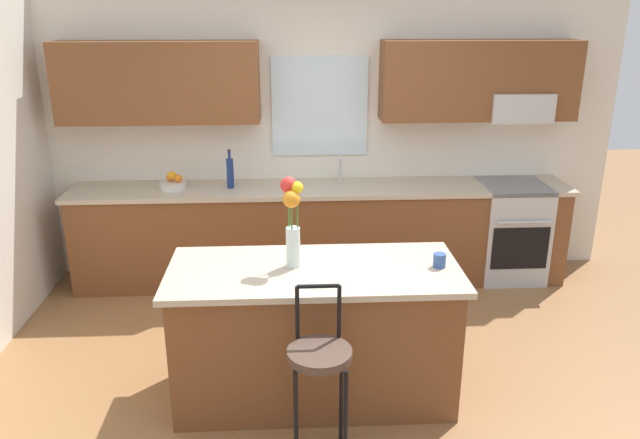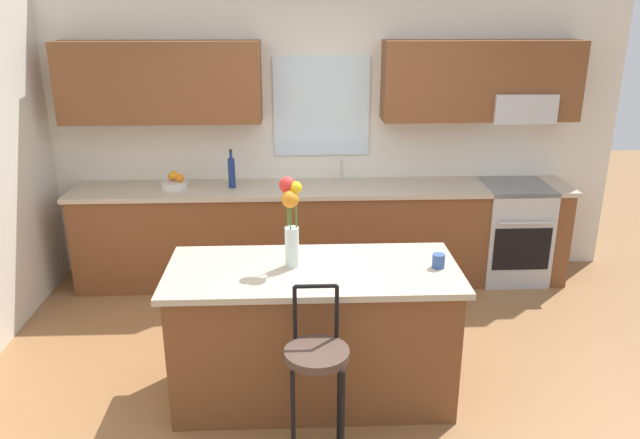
{
  "view_description": "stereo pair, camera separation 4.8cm",
  "coord_description": "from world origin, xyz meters",
  "px_view_note": "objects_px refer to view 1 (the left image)",
  "views": [
    {
      "loc": [
        -0.31,
        -3.74,
        2.49
      ],
      "look_at": [
        -0.07,
        0.55,
        1.0
      ],
      "focal_mm": 34.81,
      "sensor_mm": 36.0,
      "label": 1
    },
    {
      "loc": [
        -0.26,
        -3.74,
        2.49
      ],
      "look_at": [
        -0.07,
        0.55,
        1.0
      ],
      "focal_mm": 34.81,
      "sensor_mm": 36.0,
      "label": 2
    }
  ],
  "objects_px": {
    "bar_stool_near": "(319,361)",
    "kitchen_island": "(314,332)",
    "flower_vase": "(292,216)",
    "fruit_bowl_oranges": "(173,183)",
    "bottle_olive_oil": "(230,172)",
    "mug_ceramic": "(439,260)",
    "oven_range": "(510,231)"
  },
  "relations": [
    {
      "from": "oven_range",
      "to": "bar_stool_near",
      "type": "bearing_deg",
      "value": -128.32
    },
    {
      "from": "flower_vase",
      "to": "mug_ceramic",
      "type": "xyz_separation_m",
      "value": [
        0.93,
        -0.06,
        -0.29
      ]
    },
    {
      "from": "flower_vase",
      "to": "mug_ceramic",
      "type": "relative_size",
      "value": 6.45
    },
    {
      "from": "oven_range",
      "to": "fruit_bowl_oranges",
      "type": "distance_m",
      "value": 3.17
    },
    {
      "from": "flower_vase",
      "to": "fruit_bowl_oranges",
      "type": "bearing_deg",
      "value": 120.18
    },
    {
      "from": "bar_stool_near",
      "to": "fruit_bowl_oranges",
      "type": "height_order",
      "value": "fruit_bowl_oranges"
    },
    {
      "from": "bar_stool_near",
      "to": "bottle_olive_oil",
      "type": "relative_size",
      "value": 2.96
    },
    {
      "from": "bar_stool_near",
      "to": "fruit_bowl_oranges",
      "type": "xyz_separation_m",
      "value": [
        -1.19,
        2.48,
        0.33
      ]
    },
    {
      "from": "fruit_bowl_oranges",
      "to": "bar_stool_near",
      "type": "bearing_deg",
      "value": -64.35
    },
    {
      "from": "fruit_bowl_oranges",
      "to": "bottle_olive_oil",
      "type": "xyz_separation_m",
      "value": [
        0.52,
        -0.0,
        0.09
      ]
    },
    {
      "from": "oven_range",
      "to": "bar_stool_near",
      "type": "height_order",
      "value": "bar_stool_near"
    },
    {
      "from": "oven_range",
      "to": "kitchen_island",
      "type": "distance_m",
      "value": 2.67
    },
    {
      "from": "kitchen_island",
      "to": "bar_stool_near",
      "type": "height_order",
      "value": "bar_stool_near"
    },
    {
      "from": "mug_ceramic",
      "to": "kitchen_island",
      "type": "bearing_deg",
      "value": 178.61
    },
    {
      "from": "fruit_bowl_oranges",
      "to": "bottle_olive_oil",
      "type": "bearing_deg",
      "value": -0.35
    },
    {
      "from": "oven_range",
      "to": "fruit_bowl_oranges",
      "type": "bearing_deg",
      "value": 179.49
    },
    {
      "from": "oven_range",
      "to": "bottle_olive_oil",
      "type": "distance_m",
      "value": 2.68
    },
    {
      "from": "mug_ceramic",
      "to": "fruit_bowl_oranges",
      "type": "relative_size",
      "value": 0.37
    },
    {
      "from": "flower_vase",
      "to": "mug_ceramic",
      "type": "bearing_deg",
      "value": -3.79
    },
    {
      "from": "flower_vase",
      "to": "mug_ceramic",
      "type": "height_order",
      "value": "flower_vase"
    },
    {
      "from": "oven_range",
      "to": "kitchen_island",
      "type": "bearing_deg",
      "value": -136.64
    },
    {
      "from": "kitchen_island",
      "to": "fruit_bowl_oranges",
      "type": "bearing_deg",
      "value": 122.65
    },
    {
      "from": "oven_range",
      "to": "mug_ceramic",
      "type": "height_order",
      "value": "mug_ceramic"
    },
    {
      "from": "oven_range",
      "to": "bottle_olive_oil",
      "type": "xyz_separation_m",
      "value": [
        -2.61,
        0.02,
        0.6
      ]
    },
    {
      "from": "bar_stool_near",
      "to": "mug_ceramic",
      "type": "relative_size",
      "value": 11.58
    },
    {
      "from": "kitchen_island",
      "to": "flower_vase",
      "type": "height_order",
      "value": "flower_vase"
    },
    {
      "from": "oven_range",
      "to": "flower_vase",
      "type": "relative_size",
      "value": 1.58
    },
    {
      "from": "mug_ceramic",
      "to": "fruit_bowl_oranges",
      "type": "distance_m",
      "value": 2.73
    },
    {
      "from": "kitchen_island",
      "to": "mug_ceramic",
      "type": "height_order",
      "value": "mug_ceramic"
    },
    {
      "from": "kitchen_island",
      "to": "bar_stool_near",
      "type": "xyz_separation_m",
      "value": [
        0.0,
        -0.62,
        0.17
      ]
    },
    {
      "from": "bar_stool_near",
      "to": "kitchen_island",
      "type": "bearing_deg",
      "value": 90.0
    },
    {
      "from": "bar_stool_near",
      "to": "flower_vase",
      "type": "bearing_deg",
      "value": 101.44
    }
  ]
}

